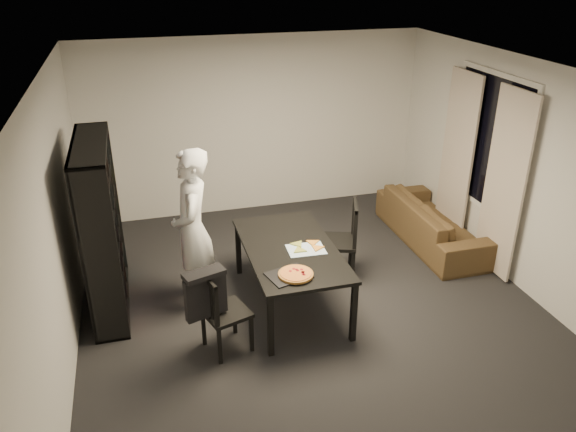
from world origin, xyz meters
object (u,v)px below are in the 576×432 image
object	(u,v)px
bookshelf	(102,228)
baking_tray	(288,275)
chair_left	(218,308)
dining_table	(290,253)
sofa	(433,222)
chair_right	(344,235)
person	(193,230)
pepperoni_pizza	(296,274)

from	to	relation	value
bookshelf	baking_tray	distance (m)	2.10
bookshelf	baking_tray	world-z (taller)	bookshelf
bookshelf	chair_left	distance (m)	1.63
dining_table	sofa	world-z (taller)	dining_table
chair_right	sofa	xyz separation A→B (m)	(1.50, 0.54, -0.27)
chair_right	baking_tray	xyz separation A→B (m)	(-0.96, -0.96, 0.16)
chair_left	baking_tray	size ratio (longest dim) A/B	2.21
bookshelf	dining_table	bearing A→B (deg)	-16.01
chair_left	baking_tray	world-z (taller)	chair_left
dining_table	bookshelf	bearing A→B (deg)	163.99
chair_right	person	size ratio (longest dim) A/B	0.54
chair_right	dining_table	bearing A→B (deg)	-43.69
pepperoni_pizza	sofa	xyz separation A→B (m)	(2.39, 1.52, -0.45)
person	pepperoni_pizza	distance (m)	1.28
dining_table	chair_left	distance (m)	1.10
chair_left	person	world-z (taller)	person
person	baking_tray	xyz separation A→B (m)	(0.83, -0.87, -0.19)
person	chair_right	bearing A→B (deg)	100.21
chair_right	chair_left	bearing A→B (deg)	-39.74
chair_left	sofa	size ratio (longest dim) A/B	0.44
bookshelf	baking_tray	size ratio (longest dim) A/B	4.75
bookshelf	sofa	size ratio (longest dim) A/B	0.95
dining_table	baking_tray	bearing A→B (deg)	-107.75
dining_table	person	distance (m)	1.08
sofa	bookshelf	bearing A→B (deg)	95.14
chair_left	chair_right	bearing A→B (deg)	-76.80
chair_left	baking_tray	distance (m)	0.76
person	sofa	size ratio (longest dim) A/B	0.91
person	pepperoni_pizza	size ratio (longest dim) A/B	5.21
baking_tray	chair_left	bearing A→B (deg)	-175.64
chair_right	baking_tray	bearing A→B (deg)	-25.88
baking_tray	chair_right	bearing A→B (deg)	44.86
bookshelf	chair_right	distance (m)	2.76
sofa	baking_tray	bearing A→B (deg)	121.26
bookshelf	pepperoni_pizza	distance (m)	2.17
chair_left	sofa	distance (m)	3.54
pepperoni_pizza	baking_tray	bearing A→B (deg)	154.73
person	baking_tray	size ratio (longest dim) A/B	4.56
baking_tray	sofa	world-z (taller)	baking_tray
dining_table	pepperoni_pizza	xyz separation A→B (m)	(-0.11, -0.59, 0.09)
chair_left	baking_tray	bearing A→B (deg)	-103.43
bookshelf	chair_left	bearing A→B (deg)	-48.32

